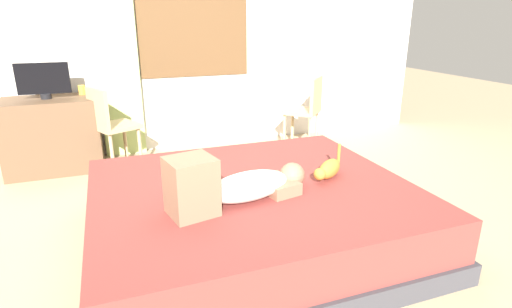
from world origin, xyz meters
name	(u,v)px	position (x,y,z in m)	size (l,w,h in m)	color
ground_plane	(249,243)	(0.00, 0.00, 0.00)	(16.00, 16.00, 0.00)	tan
back_wall_with_window	(177,22)	(0.00, 2.46, 1.45)	(6.40, 0.14, 2.90)	silver
bed	(252,214)	(0.04, 0.03, 0.21)	(2.16, 1.89, 0.42)	#38383D
person_lying	(235,185)	(-0.15, -0.18, 0.54)	(0.94, 0.43, 0.34)	silver
cat	(328,169)	(0.58, -0.03, 0.49)	(0.31, 0.25, 0.21)	#C67A2D
desk	(53,135)	(-1.38, 2.06, 0.37)	(0.90, 0.56, 0.74)	brown
tv_monitor	(43,80)	(-1.39, 2.06, 0.92)	(0.48, 0.10, 0.35)	black
cup	(82,90)	(-1.07, 2.19, 0.79)	(0.07, 0.07, 0.10)	gold
chair_by_desk	(109,123)	(-0.84, 1.81, 0.51)	(0.51, 0.51, 0.86)	tan
chair_spare	(307,108)	(1.33, 1.76, 0.51)	(0.54, 0.54, 0.86)	tan
curtain_left	(115,38)	(-0.68, 2.34, 1.29)	(0.44, 0.06, 2.58)	#ADCC75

